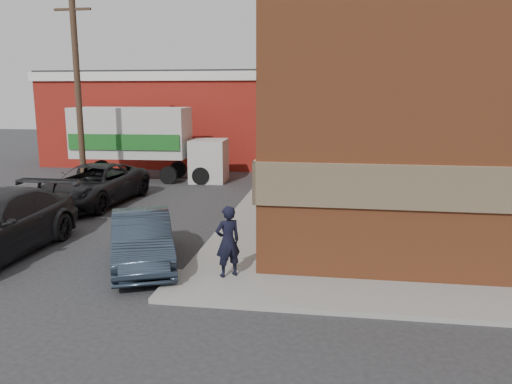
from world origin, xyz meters
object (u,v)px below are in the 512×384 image
at_px(man, 228,241).
at_px(box_truck, 146,139).
at_px(suv_a, 93,185).
at_px(brick_building, 477,83).
at_px(warehouse, 187,117).
at_px(sedan, 142,239).
at_px(utility_pole, 77,83).

xyz_separation_m(man, box_truck, (-6.89, 12.90, 1.13)).
height_order(man, suv_a, man).
distance_m(suv_a, box_truck, 5.83).
height_order(brick_building, box_truck, brick_building).
relative_size(warehouse, box_truck, 2.19).
distance_m(man, sedan, 2.52).
relative_size(suv_a, box_truck, 0.75).
relative_size(warehouse, utility_pole, 1.81).
xyz_separation_m(brick_building, utility_pole, (-16.00, 0.00, 0.06)).
xyz_separation_m(brick_building, box_truck, (-14.51, 3.66, -2.59)).
relative_size(brick_building, box_truck, 2.45).
bearing_deg(suv_a, warehouse, 93.18).
bearing_deg(warehouse, man, -71.24).
height_order(brick_building, sedan, brick_building).
bearing_deg(man, brick_building, -165.37).
height_order(utility_pole, suv_a, utility_pole).
bearing_deg(box_truck, warehouse, 86.85).
bearing_deg(suv_a, utility_pole, 128.90).
bearing_deg(suv_a, box_truck, 92.96).
height_order(warehouse, man, warehouse).
relative_size(utility_pole, sedan, 2.19).
xyz_separation_m(brick_building, man, (-7.62, -9.25, -3.72)).
distance_m(sedan, suv_a, 7.91).
height_order(suv_a, box_truck, box_truck).
xyz_separation_m(warehouse, box_truck, (-0.01, -7.35, -0.72)).
bearing_deg(man, utility_pole, -83.72).
distance_m(brick_building, warehouse, 18.30).
bearing_deg(utility_pole, suv_a, -54.53).
bearing_deg(warehouse, box_truck, -90.09).
bearing_deg(sedan, warehouse, 79.98).
height_order(man, sedan, man).
bearing_deg(warehouse, brick_building, -37.20).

